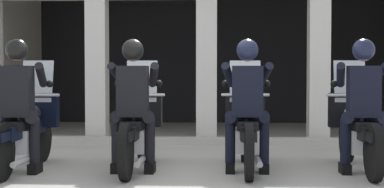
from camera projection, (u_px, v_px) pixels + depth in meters
The scene contains 11 objects.
ground_plane at pixel (201, 142), 9.97m from camera, with size 80.00×80.00×0.00m, color #A8A59E.
station_building at pixel (210, 37), 12.13m from camera, with size 8.74×4.36×3.06m.
kerb_strip at pixel (206, 141), 9.58m from camera, with size 8.24×0.24×0.12m, color #B7B5AD.
motorcycle_far_left at pixel (26, 129), 7.14m from camera, with size 0.62×2.04×1.35m.
police_officer_far_left at pixel (18, 94), 6.84m from camera, with size 0.63×0.61×1.58m.
motorcycle_center_left at pixel (137, 128), 7.19m from camera, with size 0.62×2.04×1.35m.
police_officer_center_left at pixel (133, 94), 6.89m from camera, with size 0.63×0.61×1.58m.
motorcycle_center_right at pixel (246, 128), 7.18m from camera, with size 0.62×2.04×1.35m.
police_officer_center_right at pixel (247, 94), 6.88m from camera, with size 0.63×0.61×1.58m.
motorcycle_far_right at pixel (357, 129), 7.11m from camera, with size 0.62×2.04×1.35m.
police_officer_far_right at pixel (363, 94), 6.81m from camera, with size 0.63×0.61×1.58m.
Camera 1 is at (0.40, -6.92, 1.20)m, focal length 54.46 mm.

